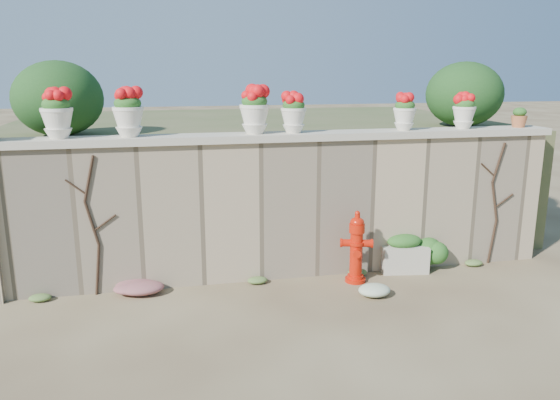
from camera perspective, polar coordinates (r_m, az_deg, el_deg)
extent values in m
plane|color=#503C28|center=(6.63, 4.28, -13.17)|extent=(80.00, 80.00, 0.00)
cube|color=tan|center=(7.92, 0.76, -0.91)|extent=(8.00, 0.40, 2.00)
cube|color=beige|center=(7.72, 0.78, 6.65)|extent=(8.10, 0.52, 0.10)
cube|color=#384C23|center=(10.99, -2.96, 3.17)|extent=(9.00, 6.00, 2.00)
ellipsoid|color=#143814|center=(8.81, -22.17, 9.79)|extent=(1.30, 1.30, 1.10)
ellipsoid|color=#143814|center=(10.08, 18.70, 10.42)|extent=(1.30, 1.30, 1.10)
cylinder|color=black|center=(7.77, -18.51, -6.94)|extent=(0.12, 0.04, 0.70)
cylinder|color=black|center=(7.58, -19.07, -2.33)|extent=(0.17, 0.04, 0.61)
cylinder|color=black|center=(7.45, -19.34, 2.12)|extent=(0.18, 0.04, 0.61)
cylinder|color=black|center=(7.56, -17.83, -2.28)|extent=(0.30, 0.02, 0.22)
cylinder|color=black|center=(7.49, -20.61, 1.30)|extent=(0.25, 0.02, 0.21)
cylinder|color=black|center=(9.17, 21.28, -4.06)|extent=(0.12, 0.04, 0.70)
cylinder|color=black|center=(8.99, 21.50, -0.12)|extent=(0.17, 0.04, 0.61)
cylinder|color=black|center=(8.88, 21.89, 3.65)|extent=(0.18, 0.04, 0.61)
cylinder|color=black|center=(9.08, 22.37, -0.06)|extent=(0.30, 0.02, 0.22)
cylinder|color=black|center=(8.80, 20.88, 2.99)|extent=(0.25, 0.02, 0.21)
cylinder|color=red|center=(8.00, 7.87, -8.24)|extent=(0.29, 0.29, 0.05)
cylinder|color=red|center=(7.86, 7.96, -5.57)|extent=(0.18, 0.18, 0.65)
cylinder|color=red|center=(7.81, 8.00, -4.48)|extent=(0.22, 0.22, 0.04)
cylinder|color=red|center=(7.75, 8.05, -2.93)|extent=(0.22, 0.22, 0.13)
ellipsoid|color=red|center=(7.72, 8.07, -2.18)|extent=(0.20, 0.20, 0.15)
cylinder|color=red|center=(7.69, 8.09, -1.58)|extent=(0.07, 0.07, 0.10)
cylinder|color=red|center=(7.80, 6.92, -4.47)|extent=(0.17, 0.14, 0.10)
cylinder|color=red|center=(7.82, 9.07, -4.49)|extent=(0.17, 0.14, 0.10)
cylinder|color=red|center=(7.73, 8.03, -5.49)|extent=(0.12, 0.13, 0.09)
cube|color=beige|center=(8.48, 12.77, -5.93)|extent=(0.73, 0.49, 0.40)
ellipsoid|color=#1E5119|center=(8.39, 12.87, -4.21)|extent=(0.56, 0.39, 0.20)
ellipsoid|color=#1E5119|center=(8.61, 16.24, -5.07)|extent=(0.65, 0.59, 0.62)
ellipsoid|color=#C1266A|center=(7.74, -14.00, -8.62)|extent=(0.83, 0.55, 0.22)
ellipsoid|color=white|center=(7.53, 9.18, -9.11)|extent=(0.55, 0.44, 0.20)
ellipsoid|color=#1E5119|center=(7.60, -22.37, 9.22)|extent=(0.35, 0.35, 0.21)
ellipsoid|color=red|center=(7.60, -22.43, 9.87)|extent=(0.30, 0.30, 0.22)
ellipsoid|color=#1E5119|center=(7.50, -15.64, 9.70)|extent=(0.35, 0.35, 0.21)
ellipsoid|color=red|center=(7.49, -15.69, 10.37)|extent=(0.31, 0.31, 0.22)
ellipsoid|color=#1E5119|center=(7.59, -2.69, 10.27)|extent=(0.36, 0.36, 0.21)
ellipsoid|color=red|center=(7.58, -2.70, 10.94)|extent=(0.31, 0.31, 0.22)
ellipsoid|color=#1E5119|center=(7.70, 1.43, 9.90)|extent=(0.31, 0.31, 0.19)
ellipsoid|color=red|center=(7.70, 1.43, 10.47)|extent=(0.27, 0.27, 0.19)
ellipsoid|color=#1E5119|center=(8.25, 12.93, 9.62)|extent=(0.29, 0.29, 0.17)
ellipsoid|color=red|center=(8.25, 12.95, 10.11)|extent=(0.25, 0.25, 0.18)
ellipsoid|color=#1E5119|center=(8.70, 18.74, 9.48)|extent=(0.29, 0.29, 0.18)
ellipsoid|color=red|center=(8.69, 18.77, 9.96)|extent=(0.26, 0.26, 0.18)
ellipsoid|color=#1E5119|center=(9.22, 23.76, 8.35)|extent=(0.20, 0.20, 0.14)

